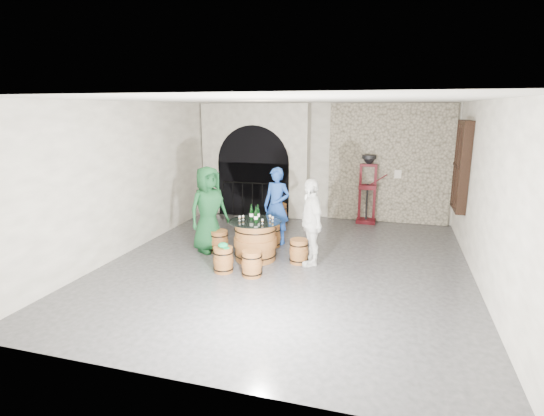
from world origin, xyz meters
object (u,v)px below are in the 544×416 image
(barrel_stool_near_right, at_px, (252,264))
(wine_bottle_center, at_px, (256,216))
(person_blue, at_px, (277,206))
(person_white, at_px, (311,222))
(barrel_stool_right, at_px, (299,251))
(person_green, at_px, (209,209))
(barrel_table, at_px, (255,240))
(wine_bottle_right, at_px, (258,214))
(corking_press, at_px, (368,184))
(barrel_stool_far, at_px, (272,236))
(side_barrel, at_px, (279,215))
(barrel_stool_near_left, at_px, (223,260))
(wine_bottle_left, at_px, (251,214))
(barrel_stool_left, at_px, (219,242))

(barrel_stool_near_right, relative_size, wine_bottle_center, 1.51)
(person_blue, distance_m, person_white, 1.51)
(barrel_stool_right, height_order, person_green, person_green)
(wine_bottle_center, bearing_deg, barrel_table, 115.80)
(person_blue, distance_m, wine_bottle_right, 1.09)
(person_white, relative_size, corking_press, 0.94)
(barrel_stool_far, distance_m, person_white, 1.47)
(barrel_stool_far, height_order, wine_bottle_center, wine_bottle_center)
(barrel_stool_right, bearing_deg, person_green, 174.59)
(barrel_stool_far, bearing_deg, side_barrel, 100.36)
(barrel_table, height_order, barrel_stool_near_left, barrel_table)
(wine_bottle_left, relative_size, wine_bottle_center, 1.00)
(person_green, bearing_deg, wine_bottle_left, -66.18)
(barrel_stool_far, relative_size, wine_bottle_right, 1.51)
(barrel_stool_right, bearing_deg, side_barrel, 113.41)
(barrel_table, distance_m, barrel_stool_far, 0.92)
(wine_bottle_left, bearing_deg, wine_bottle_right, 14.25)
(barrel_stool_left, distance_m, person_blue, 1.55)
(barrel_stool_near_right, distance_m, wine_bottle_right, 1.23)
(barrel_stool_near_left, bearing_deg, person_blue, 76.31)
(person_green, height_order, wine_bottle_right, person_green)
(barrel_stool_left, distance_m, person_white, 2.12)
(barrel_stool_far, xyz_separation_m, wine_bottle_center, (-0.04, -1.01, 0.71))
(person_green, distance_m, corking_press, 4.58)
(barrel_table, height_order, barrel_stool_right, barrel_table)
(barrel_table, xyz_separation_m, person_blue, (0.12, 1.19, 0.47))
(wine_bottle_left, bearing_deg, barrel_table, -35.14)
(person_blue, height_order, wine_bottle_right, person_blue)
(side_barrel, height_order, corking_press, corking_press)
(barrel_table, height_order, wine_bottle_center, wine_bottle_center)
(barrel_stool_left, relative_size, person_green, 0.26)
(barrel_stool_left, bearing_deg, corking_press, 49.86)
(barrel_stool_near_right, bearing_deg, side_barrel, 97.29)
(barrel_table, distance_m, corking_press, 4.16)
(person_green, distance_m, wine_bottle_right, 1.17)
(barrel_table, relative_size, side_barrel, 1.84)
(barrel_stool_far, relative_size, corking_press, 0.27)
(person_green, distance_m, person_blue, 1.57)
(wine_bottle_right, relative_size, side_barrel, 0.56)
(barrel_stool_near_right, distance_m, wine_bottle_center, 1.06)
(barrel_table, relative_size, person_green, 0.57)
(wine_bottle_left, bearing_deg, barrel_stool_right, -1.09)
(person_green, height_order, side_barrel, person_green)
(barrel_stool_left, distance_m, barrel_stool_far, 1.21)
(barrel_table, bearing_deg, person_white, 3.46)
(barrel_stool_near_left, height_order, person_blue, person_blue)
(person_green, relative_size, corking_press, 1.01)
(barrel_stool_right, height_order, side_barrel, side_barrel)
(barrel_stool_far, relative_size, person_blue, 0.28)
(barrel_stool_near_right, bearing_deg, wine_bottle_right, 101.52)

